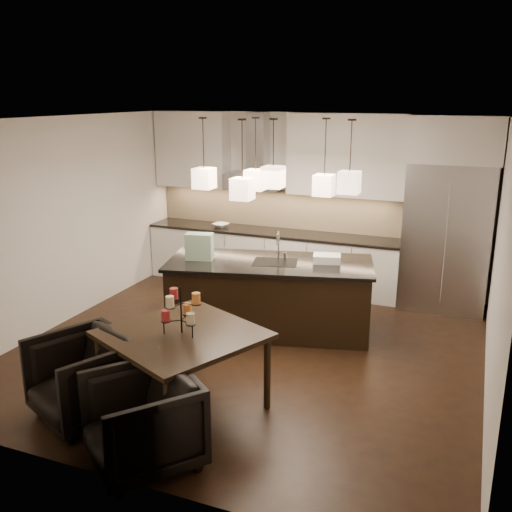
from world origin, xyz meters
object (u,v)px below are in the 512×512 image
at_px(armchair_left, 84,378).
at_px(armchair_right, 142,421).
at_px(island_body, 270,297).
at_px(dining_table, 183,370).
at_px(refrigerator, 447,237).

distance_m(armchair_left, armchair_right, 1.03).
bearing_deg(island_body, armchair_right, -103.55).
xyz_separation_m(island_body, armchair_right, (0.02, -3.12, -0.05)).
bearing_deg(armchair_left, armchair_right, 0.64).
relative_size(dining_table, armchair_right, 1.52).
distance_m(refrigerator, armchair_right, 5.32).
bearing_deg(refrigerator, armchair_left, -124.21).
bearing_deg(dining_table, island_body, 111.86).
bearing_deg(armchair_right, refrigerator, 105.91).
height_order(dining_table, armchair_left, armchair_left).
relative_size(island_body, dining_table, 1.92).
height_order(dining_table, armchair_right, same).
xyz_separation_m(refrigerator, armchair_left, (-3.01, -4.42, -0.66)).
bearing_deg(refrigerator, armchair_right, -113.07).
distance_m(island_body, armchair_right, 3.12).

